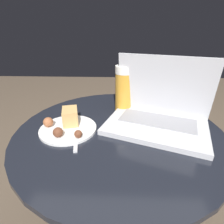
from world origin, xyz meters
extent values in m
cylinder|color=#9E9EA3|center=(0.00, 0.00, 0.01)|extent=(0.34, 0.34, 0.01)
cylinder|color=#9E9EA3|center=(0.00, 0.00, 0.29)|extent=(0.07, 0.07, 0.54)
cylinder|color=black|center=(0.00, 0.00, 0.57)|extent=(0.74, 0.74, 0.02)
cube|color=silver|center=(0.13, 0.00, 0.59)|extent=(0.41, 0.34, 0.02)
cube|color=gray|center=(0.14, 0.03, 0.60)|extent=(0.30, 0.20, 0.00)
cube|color=silver|center=(0.17, 0.09, 0.71)|extent=(0.34, 0.15, 0.23)
cube|color=#19234C|center=(0.16, 0.09, 0.71)|extent=(0.31, 0.14, 0.21)
cylinder|color=gold|center=(0.02, 0.16, 0.66)|extent=(0.07, 0.07, 0.16)
cylinder|color=white|center=(0.02, 0.16, 0.75)|extent=(0.08, 0.08, 0.03)
cylinder|color=white|center=(-0.18, -0.02, 0.58)|extent=(0.20, 0.20, 0.01)
cube|color=tan|center=(-0.18, 0.01, 0.61)|extent=(0.07, 0.09, 0.06)
sphere|color=brown|center=(-0.20, -0.08, 0.60)|extent=(0.03, 0.03, 0.03)
sphere|color=brown|center=(-0.13, -0.08, 0.60)|extent=(0.03, 0.03, 0.03)
sphere|color=#9E5B38|center=(-0.25, -0.01, 0.60)|extent=(0.04, 0.04, 0.04)
cube|color=silver|center=(-0.14, -0.09, 0.58)|extent=(0.03, 0.13, 0.00)
cube|color=silver|center=(-0.16, 0.00, 0.58)|extent=(0.03, 0.06, 0.00)
camera|label=1|loc=(-0.01, -0.55, 0.91)|focal=28.00mm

